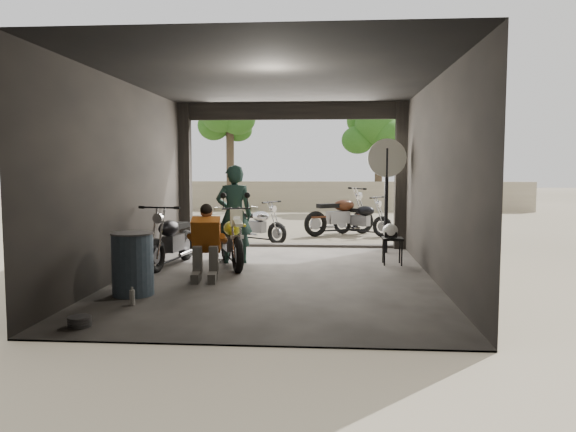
# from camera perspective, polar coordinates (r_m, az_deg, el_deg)

# --- Properties ---
(ground) EXTENTS (80.00, 80.00, 0.00)m
(ground) POSITION_cam_1_polar(r_m,az_deg,el_deg) (9.20, -1.12, -6.33)
(ground) COLOR #7A6D56
(ground) RESTS_ON ground
(garage) EXTENTS (7.00, 7.13, 3.20)m
(garage) POSITION_cam_1_polar(r_m,az_deg,el_deg) (9.58, -0.82, 1.84)
(garage) COLOR #2D2B28
(garage) RESTS_ON ground
(boundary_wall) EXTENTS (18.00, 0.30, 1.20)m
(boundary_wall) POSITION_cam_1_polar(r_m,az_deg,el_deg) (23.03, 2.18, 2.04)
(boundary_wall) COLOR gray
(boundary_wall) RESTS_ON ground
(tree_left) EXTENTS (2.20, 2.20, 5.60)m
(tree_left) POSITION_cam_1_polar(r_m,az_deg,el_deg) (21.93, -5.94, 10.72)
(tree_left) COLOR #382B1E
(tree_left) RESTS_ON ground
(tree_right) EXTENTS (2.20, 2.20, 5.00)m
(tree_right) POSITION_cam_1_polar(r_m,az_deg,el_deg) (23.13, 9.25, 9.33)
(tree_right) COLOR #382B1E
(tree_right) RESTS_ON ground
(main_bike) EXTENTS (1.23, 1.84, 1.14)m
(main_bike) POSITION_cam_1_polar(r_m,az_deg,el_deg) (10.18, -5.79, -2.01)
(main_bike) COLOR beige
(main_bike) RESTS_ON ground
(left_bike) EXTENTS (0.92, 1.76, 1.14)m
(left_bike) POSITION_cam_1_polar(r_m,az_deg,el_deg) (10.36, -11.74, -1.97)
(left_bike) COLOR black
(left_bike) RESTS_ON ground
(outside_bike_a) EXTENTS (1.59, 1.33, 1.01)m
(outside_bike_a) POSITION_cam_1_polar(r_m,az_deg,el_deg) (13.32, -3.13, -0.58)
(outside_bike_a) COLOR black
(outside_bike_a) RESTS_ON ground
(outside_bike_b) EXTENTS (1.98, 1.61, 1.25)m
(outside_bike_b) POSITION_cam_1_polar(r_m,az_deg,el_deg) (14.86, 5.28, 0.45)
(outside_bike_b) COLOR #411E0F
(outside_bike_b) RESTS_ON ground
(outside_bike_c) EXTENTS (1.63, 1.39, 1.04)m
(outside_bike_c) POSITION_cam_1_polar(r_m,az_deg,el_deg) (14.85, 7.50, 0.02)
(outside_bike_c) COLOR black
(outside_bike_c) RESTS_ON ground
(rider) EXTENTS (0.74, 0.56, 1.84)m
(rider) POSITION_cam_1_polar(r_m,az_deg,el_deg) (10.47, -5.48, 0.13)
(rider) COLOR #152B27
(rider) RESTS_ON ground
(mechanic) EXTENTS (0.68, 0.87, 1.18)m
(mechanic) POSITION_cam_1_polar(r_m,az_deg,el_deg) (9.00, -8.38, -2.84)
(mechanic) COLOR #B75D18
(mechanic) RESTS_ON ground
(stool) EXTENTS (0.37, 0.37, 0.51)m
(stool) POSITION_cam_1_polar(r_m,az_deg,el_deg) (10.46, 10.56, -2.59)
(stool) COLOR black
(stool) RESTS_ON ground
(helmet) EXTENTS (0.28, 0.30, 0.27)m
(helmet) POSITION_cam_1_polar(r_m,az_deg,el_deg) (10.38, 10.35, -1.49)
(helmet) COLOR white
(helmet) RESTS_ON stool
(oil_drum) EXTENTS (0.71, 0.71, 0.89)m
(oil_drum) POSITION_cam_1_polar(r_m,az_deg,el_deg) (8.16, -15.49, -4.81)
(oil_drum) COLOR #3D5166
(oil_drum) RESTS_ON ground
(sign_post) EXTENTS (0.80, 0.08, 2.39)m
(sign_post) POSITION_cam_1_polar(r_m,az_deg,el_deg) (11.78, 10.00, 3.98)
(sign_post) COLOR black
(sign_post) RESTS_ON ground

